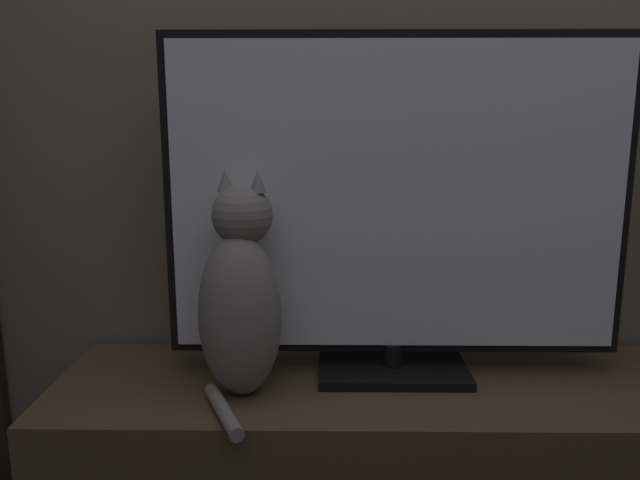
# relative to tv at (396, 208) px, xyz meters

# --- Properties ---
(tv_stand) EXTENTS (1.42, 0.44, 0.43)m
(tv_stand) POSITION_rel_tv_xyz_m (-0.03, -0.05, -0.59)
(tv_stand) COLOR brown
(tv_stand) RESTS_ON ground_plane
(tv) EXTENTS (0.99, 0.20, 0.74)m
(tv) POSITION_rel_tv_xyz_m (0.00, 0.00, 0.00)
(tv) COLOR black
(tv) RESTS_ON tv_stand
(cat) EXTENTS (0.20, 0.31, 0.46)m
(cat) POSITION_rel_tv_xyz_m (-0.32, -0.10, -0.17)
(cat) COLOR gray
(cat) RESTS_ON tv_stand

